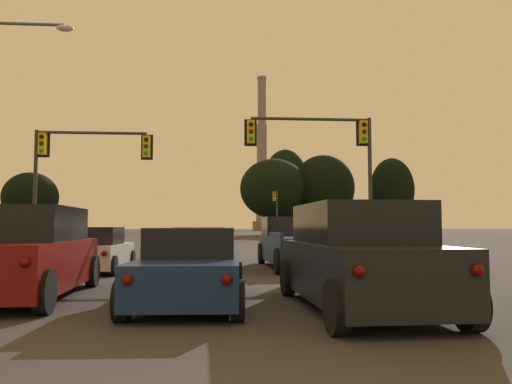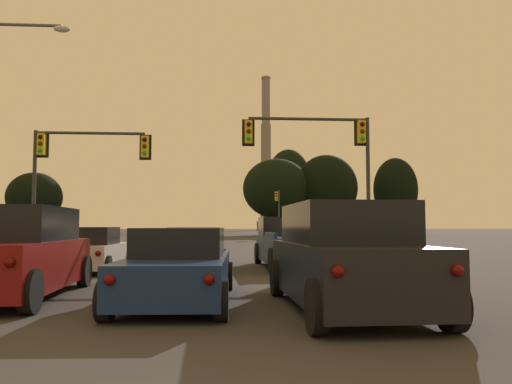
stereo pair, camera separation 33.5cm
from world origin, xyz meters
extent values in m
cube|color=silver|center=(-3.34, 13.92, 0.53)|extent=(1.73, 4.01, 0.72)
cube|color=black|center=(-3.34, 13.52, 1.16)|extent=(1.57, 1.91, 0.55)
cylinder|color=black|center=(-4.18, 15.54, 0.30)|extent=(0.22, 0.60, 0.60)
cylinder|color=black|center=(-2.50, 15.55, 0.30)|extent=(0.22, 0.60, 0.60)
cylinder|color=black|center=(-4.17, 12.29, 0.30)|extent=(0.22, 0.60, 0.60)
cylinder|color=black|center=(-2.49, 12.30, 0.30)|extent=(0.22, 0.60, 0.60)
sphere|color=#500705|center=(-4.01, 11.90, 0.68)|extent=(0.17, 0.17, 0.17)
sphere|color=#500705|center=(-2.65, 11.90, 0.68)|extent=(0.17, 0.17, 0.17)
cube|color=navy|center=(3.35, 14.72, 0.66)|extent=(2.17, 5.46, 0.88)
cube|color=black|center=(3.29, 16.48, 1.46)|extent=(1.90, 1.86, 0.72)
cube|color=navy|center=(2.45, 13.31, 1.18)|extent=(0.18, 2.43, 0.16)
cube|color=navy|center=(4.33, 13.37, 1.18)|extent=(0.18, 2.43, 0.16)
cylinder|color=black|center=(2.30, 16.89, 0.40)|extent=(0.25, 0.81, 0.80)
cylinder|color=black|center=(4.26, 16.95, 0.40)|extent=(0.25, 0.81, 0.80)
cylinder|color=black|center=(2.44, 12.49, 0.40)|extent=(0.25, 0.81, 0.80)
cylinder|color=black|center=(4.40, 12.56, 0.40)|extent=(0.25, 0.81, 0.80)
sphere|color=#500705|center=(2.62, 11.98, 0.85)|extent=(0.17, 0.17, 0.17)
sphere|color=#500705|center=(4.25, 12.03, 0.85)|extent=(0.17, 0.17, 0.17)
cube|color=#0F3823|center=(0.00, 13.84, 0.53)|extent=(1.88, 4.63, 0.70)
cube|color=black|center=(0.00, 14.07, 1.15)|extent=(1.66, 2.23, 0.55)
cylinder|color=black|center=(-0.85, 15.75, 0.32)|extent=(0.23, 0.64, 0.64)
cylinder|color=black|center=(0.91, 15.72, 0.32)|extent=(0.23, 0.64, 0.64)
cylinder|color=black|center=(-0.91, 11.95, 0.32)|extent=(0.23, 0.64, 0.64)
cylinder|color=black|center=(0.85, 11.93, 0.32)|extent=(0.23, 0.64, 0.64)
sphere|color=#500705|center=(-0.76, 11.53, 0.68)|extent=(0.17, 0.17, 0.17)
sphere|color=#500705|center=(0.68, 11.51, 0.68)|extent=(0.17, 0.17, 0.17)
cube|color=maroon|center=(-3.29, 7.73, 0.68)|extent=(2.13, 4.88, 0.95)
cube|color=black|center=(-3.29, 7.85, 1.51)|extent=(1.90, 2.87, 0.70)
cylinder|color=black|center=(-4.31, 9.61, 0.38)|extent=(0.25, 0.77, 0.76)
cylinder|color=black|center=(-2.43, 9.70, 0.38)|extent=(0.25, 0.77, 0.76)
cylinder|color=black|center=(-2.27, 5.85, 0.38)|extent=(0.25, 0.77, 0.76)
sphere|color=#500705|center=(-2.40, 5.35, 0.89)|extent=(0.17, 0.17, 0.17)
cube|color=black|center=(3.06, 5.91, 0.68)|extent=(2.07, 4.86, 0.95)
cube|color=black|center=(3.05, 6.03, 1.51)|extent=(1.87, 2.85, 0.70)
cylinder|color=black|center=(2.06, 7.80, 0.38)|extent=(0.24, 0.77, 0.76)
cylinder|color=black|center=(3.93, 7.86, 0.38)|extent=(0.24, 0.77, 0.76)
cylinder|color=black|center=(2.18, 3.96, 0.38)|extent=(0.24, 0.77, 0.76)
cylinder|color=black|center=(4.06, 4.02, 0.38)|extent=(0.24, 0.77, 0.76)
sphere|color=#500705|center=(2.35, 3.47, 0.89)|extent=(0.17, 0.17, 0.17)
sphere|color=#500705|center=(3.91, 3.52, 0.89)|extent=(0.17, 0.17, 0.17)
cube|color=navy|center=(0.08, 6.98, 0.53)|extent=(1.97, 4.66, 0.70)
cube|color=black|center=(0.09, 7.21, 1.15)|extent=(1.70, 2.26, 0.55)
cylinder|color=black|center=(-0.73, 8.91, 0.32)|extent=(0.24, 0.65, 0.64)
cylinder|color=black|center=(1.03, 8.85, 0.32)|extent=(0.24, 0.65, 0.64)
cylinder|color=black|center=(-0.87, 5.11, 0.32)|extent=(0.24, 0.65, 0.64)
cylinder|color=black|center=(0.89, 5.05, 0.32)|extent=(0.24, 0.65, 0.64)
sphere|color=#500705|center=(-0.72, 4.69, 0.68)|extent=(0.17, 0.17, 0.17)
sphere|color=#500705|center=(0.71, 4.63, 0.68)|extent=(0.17, 0.17, 0.17)
cylinder|color=#2D2D30|center=(7.32, 53.74, 2.79)|extent=(0.18, 0.18, 5.57)
cylinder|color=black|center=(7.32, 53.74, 0.05)|extent=(0.40, 0.40, 0.10)
cube|color=yellow|center=(7.03, 53.74, 4.90)|extent=(0.34, 0.34, 1.04)
cube|color=black|center=(7.03, 53.92, 4.90)|extent=(0.58, 0.03, 1.25)
sphere|color=#320504|center=(7.03, 53.55, 5.23)|extent=(0.22, 0.22, 0.22)
sphere|color=#352604|center=(7.03, 53.55, 4.90)|extent=(0.22, 0.22, 0.22)
sphere|color=green|center=(7.03, 53.55, 4.58)|extent=(0.22, 0.22, 0.22)
cylinder|color=#2D2D30|center=(7.61, 19.79, 3.25)|extent=(0.18, 0.18, 6.51)
cylinder|color=black|center=(7.61, 19.79, 0.05)|extent=(0.40, 0.40, 0.10)
cube|color=yellow|center=(7.32, 19.79, 5.84)|extent=(0.34, 0.34, 1.04)
cube|color=black|center=(7.32, 19.97, 5.84)|extent=(0.58, 0.03, 1.25)
sphere|color=#320504|center=(7.32, 19.60, 6.16)|extent=(0.22, 0.22, 0.22)
sphere|color=#352604|center=(7.32, 19.60, 5.84)|extent=(0.22, 0.22, 0.22)
sphere|color=green|center=(7.32, 19.60, 5.52)|extent=(0.22, 0.22, 0.22)
cylinder|color=#2D2D30|center=(4.84, 19.79, 6.41)|extent=(5.54, 0.14, 0.14)
sphere|color=#2D2D30|center=(7.61, 19.79, 6.41)|extent=(0.18, 0.18, 0.18)
cube|color=yellow|center=(2.07, 19.79, 5.77)|extent=(0.34, 0.34, 1.04)
cube|color=black|center=(2.07, 19.97, 5.77)|extent=(0.58, 0.03, 1.25)
sphere|color=#320504|center=(2.07, 19.60, 6.09)|extent=(0.22, 0.22, 0.22)
sphere|color=#352604|center=(2.07, 19.60, 5.77)|extent=(0.22, 0.22, 0.22)
sphere|color=green|center=(2.07, 19.60, 5.45)|extent=(0.22, 0.22, 0.22)
cylinder|color=#2D2D30|center=(-8.10, 21.68, 3.04)|extent=(0.18, 0.18, 6.08)
cylinder|color=black|center=(-8.10, 21.68, 0.05)|extent=(0.40, 0.40, 0.10)
cube|color=yellow|center=(-7.81, 21.68, 5.41)|extent=(0.34, 0.34, 1.04)
cube|color=black|center=(-7.81, 21.86, 5.41)|extent=(0.58, 0.03, 1.25)
sphere|color=#320504|center=(-7.81, 21.49, 5.73)|extent=(0.22, 0.22, 0.22)
sphere|color=#352604|center=(-7.81, 21.49, 5.41)|extent=(0.22, 0.22, 0.22)
sphere|color=green|center=(-7.81, 21.49, 5.08)|extent=(0.22, 0.22, 0.22)
cylinder|color=#2D2D30|center=(-5.50, 21.68, 5.98)|extent=(5.21, 0.14, 0.14)
sphere|color=#2D2D30|center=(-8.10, 21.68, 5.98)|extent=(0.18, 0.18, 0.18)
cube|color=yellow|center=(-2.89, 21.68, 5.34)|extent=(0.34, 0.34, 1.04)
cube|color=black|center=(-2.89, 21.86, 5.34)|extent=(0.58, 0.03, 1.25)
sphere|color=#320504|center=(-2.89, 21.49, 5.66)|extent=(0.22, 0.22, 0.22)
sphere|color=#352604|center=(-2.89, 21.49, 5.34)|extent=(0.22, 0.22, 0.22)
sphere|color=green|center=(-2.89, 21.49, 5.01)|extent=(0.22, 0.22, 0.22)
cylinder|color=#56565B|center=(-7.04, 16.69, 9.27)|extent=(3.31, 0.12, 0.12)
ellipsoid|color=silver|center=(-5.39, 16.69, 9.15)|extent=(0.64, 0.36, 0.26)
cylinder|color=slate|center=(15.60, 165.88, 1.59)|extent=(6.37, 6.37, 3.19)
cylinder|color=gray|center=(15.60, 165.88, 11.51)|extent=(3.98, 3.98, 16.64)
cylinder|color=gray|center=(15.60, 165.88, 28.15)|extent=(3.42, 3.42, 16.64)
cylinder|color=gray|center=(15.60, 165.88, 44.79)|extent=(2.87, 2.87, 16.64)
cylinder|color=gray|center=(15.60, 165.88, 52.76)|extent=(3.21, 3.21, 0.70)
cylinder|color=black|center=(16.96, 73.43, 1.83)|extent=(0.97, 0.97, 3.66)
ellipsoid|color=black|center=(16.96, 73.43, 7.48)|extent=(9.67, 8.70, 10.19)
cylinder|color=black|center=(29.89, 78.98, 1.81)|extent=(0.74, 0.74, 3.61)
ellipsoid|color=black|center=(29.89, 78.98, 7.63)|extent=(7.38, 6.64, 10.73)
cylinder|color=black|center=(-29.64, 80.24, 1.58)|extent=(0.88, 0.88, 3.17)
ellipsoid|color=black|center=(-29.64, 80.24, 6.19)|extent=(8.81, 7.93, 8.07)
cylinder|color=black|center=(9.16, 73.13, 1.91)|extent=(1.04, 1.04, 3.83)
ellipsoid|color=black|center=(9.16, 73.13, 7.27)|extent=(10.37, 9.33, 9.18)
cylinder|color=black|center=(12.52, 84.46, 1.36)|extent=(0.87, 0.87, 2.71)
ellipsoid|color=black|center=(12.52, 84.46, 8.03)|extent=(8.68, 7.81, 14.18)
camera|label=1|loc=(0.58, -2.70, 1.45)|focal=35.00mm
camera|label=2|loc=(0.91, -2.73, 1.45)|focal=35.00mm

